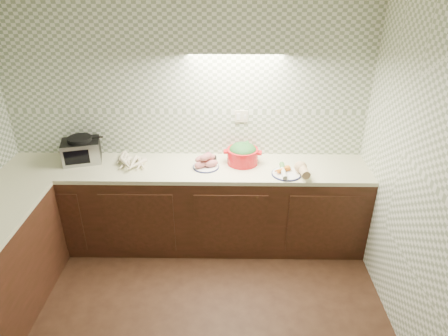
{
  "coord_description": "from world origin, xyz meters",
  "views": [
    {
      "loc": [
        0.43,
        -1.97,
        2.72
      ],
      "look_at": [
        0.38,
        1.25,
        1.02
      ],
      "focal_mm": 32.0,
      "sensor_mm": 36.0,
      "label": 1
    }
  ],
  "objects_px": {
    "parsnip_pile": "(129,162)",
    "onion_bowl": "(210,158)",
    "veg_plate": "(293,170)",
    "dutch_oven": "(243,154)",
    "sweet_potato_plate": "(206,162)",
    "toaster_oven": "(81,150)"
  },
  "relations": [
    {
      "from": "sweet_potato_plate",
      "to": "onion_bowl",
      "type": "height_order",
      "value": "sweet_potato_plate"
    },
    {
      "from": "parsnip_pile",
      "to": "sweet_potato_plate",
      "type": "distance_m",
      "value": 0.77
    },
    {
      "from": "parsnip_pile",
      "to": "onion_bowl",
      "type": "xyz_separation_m",
      "value": [
        0.8,
        0.09,
        0.0
      ]
    },
    {
      "from": "parsnip_pile",
      "to": "veg_plate",
      "type": "height_order",
      "value": "veg_plate"
    },
    {
      "from": "parsnip_pile",
      "to": "onion_bowl",
      "type": "height_order",
      "value": "onion_bowl"
    },
    {
      "from": "toaster_oven",
      "to": "sweet_potato_plate",
      "type": "bearing_deg",
      "value": -20.66
    },
    {
      "from": "parsnip_pile",
      "to": "veg_plate",
      "type": "bearing_deg",
      "value": -6.08
    },
    {
      "from": "parsnip_pile",
      "to": "dutch_oven",
      "type": "distance_m",
      "value": 1.13
    },
    {
      "from": "onion_bowl",
      "to": "veg_plate",
      "type": "distance_m",
      "value": 0.84
    },
    {
      "from": "toaster_oven",
      "to": "onion_bowl",
      "type": "bearing_deg",
      "value": -14.94
    },
    {
      "from": "toaster_oven",
      "to": "sweet_potato_plate",
      "type": "relative_size",
      "value": 1.62
    },
    {
      "from": "dutch_oven",
      "to": "veg_plate",
      "type": "distance_m",
      "value": 0.52
    },
    {
      "from": "parsnip_pile",
      "to": "onion_bowl",
      "type": "distance_m",
      "value": 0.8
    },
    {
      "from": "toaster_oven",
      "to": "veg_plate",
      "type": "distance_m",
      "value": 2.1
    },
    {
      "from": "parsnip_pile",
      "to": "onion_bowl",
      "type": "relative_size",
      "value": 2.84
    },
    {
      "from": "parsnip_pile",
      "to": "dutch_oven",
      "type": "relative_size",
      "value": 1.02
    },
    {
      "from": "toaster_oven",
      "to": "sweet_potato_plate",
      "type": "height_order",
      "value": "toaster_oven"
    },
    {
      "from": "onion_bowl",
      "to": "dutch_oven",
      "type": "bearing_deg",
      "value": -5.79
    },
    {
      "from": "onion_bowl",
      "to": "dutch_oven",
      "type": "xyz_separation_m",
      "value": [
        0.33,
        -0.03,
        0.07
      ]
    },
    {
      "from": "sweet_potato_plate",
      "to": "dutch_oven",
      "type": "relative_size",
      "value": 0.68
    },
    {
      "from": "parsnip_pile",
      "to": "sweet_potato_plate",
      "type": "relative_size",
      "value": 1.49
    },
    {
      "from": "onion_bowl",
      "to": "veg_plate",
      "type": "bearing_deg",
      "value": -17.77
    }
  ]
}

